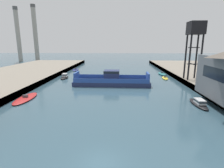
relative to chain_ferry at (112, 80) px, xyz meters
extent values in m
plane|color=#385666|center=(0.41, -32.25, -1.16)|extent=(400.00, 400.00, 0.00)
cube|color=#4C4742|center=(-18.77, -12.25, -0.48)|extent=(0.30, 140.00, 1.35)
cube|color=#4C4742|center=(19.59, -12.25, -0.48)|extent=(0.30, 140.00, 1.35)
cube|color=navy|center=(0.00, 0.00, -0.61)|extent=(20.24, 6.80, 1.10)
cube|color=#284CA3|center=(0.07, 3.12, 0.49)|extent=(19.30, 0.55, 1.10)
cube|color=#284CA3|center=(-0.07, -3.12, 0.49)|extent=(19.30, 0.55, 1.10)
cube|color=navy|center=(0.00, 0.00, 1.33)|extent=(4.10, 3.58, 2.78)
cube|color=black|center=(0.00, 0.00, 2.38)|extent=(4.14, 3.62, 0.60)
cube|color=#284CA3|center=(9.55, -0.21, 1.04)|extent=(0.60, 4.46, 2.20)
cube|color=#284CA3|center=(-9.55, 0.21, 1.04)|extent=(0.60, 4.46, 2.20)
ellipsoid|color=#237075|center=(17.37, 16.88, -0.88)|extent=(2.36, 6.85, 0.56)
cube|color=#4C4C51|center=(17.37, 16.88, -0.34)|extent=(0.77, 0.42, 0.50)
ellipsoid|color=navy|center=(-16.36, 26.35, -0.98)|extent=(3.52, 8.65, 0.36)
cube|color=#4C4C51|center=(-16.36, 26.35, -0.54)|extent=(0.87, 0.51, 0.50)
ellipsoid|color=black|center=(16.26, -15.68, -0.93)|extent=(1.90, 6.46, 0.46)
cube|color=silver|center=(16.26, -16.16, -0.31)|extent=(1.31, 2.27, 0.77)
cube|color=black|center=(16.26, -16.16, -0.21)|extent=(1.34, 2.33, 0.23)
ellipsoid|color=red|center=(-16.56, -13.66, -0.96)|extent=(3.10, 8.44, 0.40)
cube|color=#4C4C51|center=(-16.56, -13.66, -0.51)|extent=(1.01, 0.43, 0.50)
ellipsoid|color=black|center=(-15.45, 8.24, -0.90)|extent=(2.10, 5.54, 0.51)
cube|color=silver|center=(-15.46, 8.65, -0.15)|extent=(1.43, 1.95, 0.99)
cube|color=black|center=(-15.46, 8.65, -0.03)|extent=(1.47, 2.01, 0.30)
ellipsoid|color=yellow|center=(16.54, 9.23, -0.98)|extent=(2.17, 5.64, 0.36)
cube|color=#4C4C51|center=(16.54, 9.23, -0.55)|extent=(0.63, 0.45, 0.50)
cube|color=black|center=(17.83, -19.17, 4.75)|extent=(0.08, 12.73, 2.06)
cylinder|color=black|center=(20.22, 3.37, 6.07)|extent=(0.44, 0.44, 11.76)
cylinder|color=black|center=(23.14, 3.37, 6.07)|extent=(0.44, 0.44, 11.76)
cylinder|color=black|center=(20.22, 0.45, 6.07)|extent=(0.44, 0.44, 11.76)
cylinder|color=black|center=(23.14, 0.45, 6.07)|extent=(0.44, 0.44, 11.76)
cube|color=black|center=(21.68, 1.91, 4.31)|extent=(2.92, 0.20, 0.20)
cube|color=black|center=(21.68, 1.91, 4.31)|extent=(0.20, 2.92, 0.20)
cube|color=black|center=(21.68, 1.91, 8.66)|extent=(2.92, 0.20, 0.20)
cube|color=black|center=(21.68, 1.91, 8.66)|extent=(0.20, 2.92, 0.20)
cube|color=black|center=(21.68, 1.91, 13.59)|extent=(3.80, 3.80, 3.26)
cylinder|color=#9E998E|center=(-60.88, 64.20, 15.22)|extent=(2.52, 2.52, 32.76)
cylinder|color=#4C4C4C|center=(-60.88, 64.20, 30.60)|extent=(2.72, 2.72, 2.00)
cylinder|color=#9E998E|center=(-54.25, 73.43, 16.74)|extent=(2.81, 2.81, 35.80)
cylinder|color=#4C4C4C|center=(-54.25, 73.43, 33.64)|extent=(3.04, 3.04, 2.00)
camera|label=1|loc=(2.00, -46.39, 9.56)|focal=28.28mm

